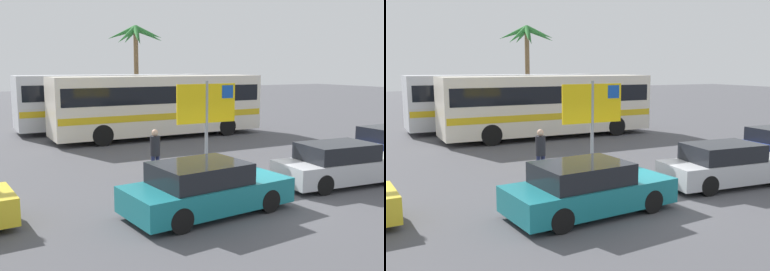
% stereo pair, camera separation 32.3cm
% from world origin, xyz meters
% --- Properties ---
extents(ground, '(120.00, 120.00, 0.00)m').
position_xyz_m(ground, '(0.00, 0.00, 0.00)').
color(ground, '#4C4C51').
extents(bus_front_coach, '(10.97, 2.64, 3.17)m').
position_xyz_m(bus_front_coach, '(2.26, 11.04, 1.78)').
color(bus_front_coach, silver).
rests_on(bus_front_coach, ground).
extents(bus_rear_coach, '(10.97, 2.64, 3.17)m').
position_xyz_m(bus_rear_coach, '(1.16, 14.96, 1.78)').
color(bus_rear_coach, silver).
rests_on(bus_rear_coach, ground).
extents(ferry_sign, '(2.20, 0.11, 3.20)m').
position_xyz_m(ferry_sign, '(0.35, 2.72, 2.33)').
color(ferry_sign, gray).
rests_on(ferry_sign, ground).
extents(car_silver, '(4.41, 1.98, 1.32)m').
position_xyz_m(car_silver, '(3.44, -0.26, 0.64)').
color(car_silver, '#B7BABF').
rests_on(car_silver, ground).
extents(car_teal, '(4.42, 2.24, 1.32)m').
position_xyz_m(car_teal, '(-1.68, -0.69, 0.64)').
color(car_teal, '#19757F').
rests_on(car_teal, ground).
extents(pedestrian_crossing_lot, '(0.32, 0.32, 1.67)m').
position_xyz_m(pedestrian_crossing_lot, '(-1.47, 2.95, 0.98)').
color(pedestrian_crossing_lot, '#1E2347').
rests_on(pedestrian_crossing_lot, ground).
extents(palm_tree_seaside, '(3.89, 3.93, 6.49)m').
position_xyz_m(palm_tree_seaside, '(4.41, 19.83, 5.34)').
color(palm_tree_seaside, brown).
rests_on(palm_tree_seaside, ground).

